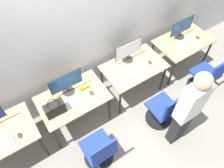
{
  "coord_description": "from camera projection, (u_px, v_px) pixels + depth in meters",
  "views": [
    {
      "loc": [
        -1.13,
        -1.58,
        3.57
      ],
      "look_at": [
        0.0,
        0.14,
        0.86
      ],
      "focal_mm": 35.0,
      "sensor_mm": 36.0,
      "label": 1
    }
  ],
  "objects": [
    {
      "name": "ground_plane",
      "position": [
        116.0,
        117.0,
        4.02
      ],
      "size": [
        20.0,
        20.0,
        0.0
      ],
      "primitive_type": "plane",
      "color": "gray"
    },
    {
      "name": "office_chair_far_right",
      "position": [
        206.0,
        77.0,
        4.14
      ],
      "size": [
        0.48,
        0.48,
        0.88
      ],
      "color": "black",
      "rests_on": "ground_plane"
    },
    {
      "name": "keyboard_left",
      "position": [
        75.0,
        101.0,
        3.38
      ],
      "size": [
        0.44,
        0.15,
        0.02
      ],
      "color": "silver",
      "rests_on": "desk_left"
    },
    {
      "name": "keyboard_far_right",
      "position": [
        188.0,
        43.0,
        4.17
      ],
      "size": [
        0.44,
        0.15,
        0.02
      ],
      "color": "silver",
      "rests_on": "desk_far_right"
    },
    {
      "name": "office_chair_left",
      "position": [
        100.0,
        151.0,
        3.27
      ],
      "size": [
        0.48,
        0.48,
        0.88
      ],
      "color": "black",
      "rests_on": "ground_plane"
    },
    {
      "name": "mouse_left",
      "position": [
        91.0,
        93.0,
        3.46
      ],
      "size": [
        0.06,
        0.09,
        0.03
      ],
      "color": "#333333",
      "rests_on": "desk_left"
    },
    {
      "name": "monitor_left",
      "position": [
        66.0,
        83.0,
        3.32
      ],
      "size": [
        0.53,
        0.2,
        0.41
      ],
      "color": "#2D2D2D",
      "rests_on": "desk_left"
    },
    {
      "name": "desk_far_right",
      "position": [
        183.0,
        44.0,
        4.29
      ],
      "size": [
        1.09,
        0.7,
        0.71
      ],
      "color": "tan",
      "rests_on": "ground_plane"
    },
    {
      "name": "handbag",
      "position": [
        55.0,
        109.0,
        3.17
      ],
      "size": [
        0.3,
        0.18,
        0.25
      ],
      "color": "black",
      "rests_on": "desk_left"
    },
    {
      "name": "mouse_right",
      "position": [
        150.0,
        62.0,
        3.86
      ],
      "size": [
        0.06,
        0.09,
        0.03
      ],
      "color": "#333333",
      "rests_on": "desk_right"
    },
    {
      "name": "placard_left",
      "position": [
        85.0,
        88.0,
        3.49
      ],
      "size": [
        0.16,
        0.03,
        0.08
      ],
      "color": "yellow",
      "rests_on": "desk_left"
    },
    {
      "name": "wall_back",
      "position": [
        87.0,
        33.0,
        3.32
      ],
      "size": [
        12.0,
        0.05,
        2.8
      ],
      "color": "silver",
      "rests_on": "ground_plane"
    },
    {
      "name": "monitor_far_right",
      "position": [
        182.0,
        28.0,
        4.12
      ],
      "size": [
        0.53,
        0.2,
        0.41
      ],
      "color": "#2D2D2D",
      "rests_on": "desk_far_right"
    },
    {
      "name": "mouse_far_right",
      "position": [
        198.0,
        37.0,
        4.26
      ],
      "size": [
        0.06,
        0.09,
        0.03
      ],
      "color": "#333333",
      "rests_on": "desk_far_right"
    },
    {
      "name": "office_chair_right",
      "position": [
        164.0,
        111.0,
        3.69
      ],
      "size": [
        0.48,
        0.48,
        0.88
      ],
      "color": "black",
      "rests_on": "ground_plane"
    },
    {
      "name": "desk_right",
      "position": [
        134.0,
        69.0,
        3.89
      ],
      "size": [
        1.09,
        0.7,
        0.71
      ],
      "color": "tan",
      "rests_on": "ground_plane"
    },
    {
      "name": "person_right",
      "position": [
        188.0,
        110.0,
        3.04
      ],
      "size": [
        0.36,
        0.22,
        1.7
      ],
      "color": "#232328",
      "rests_on": "ground_plane"
    },
    {
      "name": "monitor_right",
      "position": [
        128.0,
        51.0,
        3.75
      ],
      "size": [
        0.53,
        0.2,
        0.41
      ],
      "color": "#2D2D2D",
      "rests_on": "desk_right"
    },
    {
      "name": "desk_left",
      "position": [
        73.0,
        100.0,
        3.49
      ],
      "size": [
        1.09,
        0.7,
        0.71
      ],
      "color": "tan",
      "rests_on": "ground_plane"
    },
    {
      "name": "keyboard_right",
      "position": [
        137.0,
        68.0,
        3.78
      ],
      "size": [
        0.44,
        0.15,
        0.02
      ],
      "color": "silver",
      "rests_on": "desk_right"
    },
    {
      "name": "mouse_far_left",
      "position": [
        19.0,
        135.0,
        3.03
      ],
      "size": [
        0.06,
        0.09,
        0.03
      ],
      "color": "#333333",
      "rests_on": "desk_far_left"
    }
  ]
}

